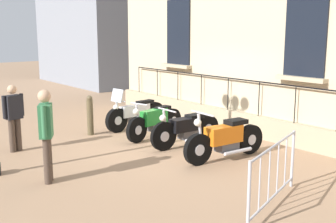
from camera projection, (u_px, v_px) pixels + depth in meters
ground_plane at (173, 141)px, 10.78m from camera, size 60.00×60.00×0.00m
motorcycle_white at (136, 114)px, 12.13m from camera, size 2.13×0.53×1.21m
motorcycle_green at (155, 121)px, 11.11m from camera, size 2.08×0.70×1.00m
motorcycle_black at (186, 129)px, 10.27m from camera, size 2.06×0.70×0.98m
motorcycle_orange at (225, 139)px, 9.20m from camera, size 2.20×0.75×1.12m
crowd_barrier at (274, 173)px, 6.70m from camera, size 2.02×0.74×1.05m
bollard at (90, 115)px, 11.36m from camera, size 0.17×0.17×1.09m
pedestrian_standing at (46, 130)px, 7.70m from camera, size 0.37×0.47×1.75m
pedestrian_walking at (14, 115)px, 9.73m from camera, size 0.52×0.29×1.58m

